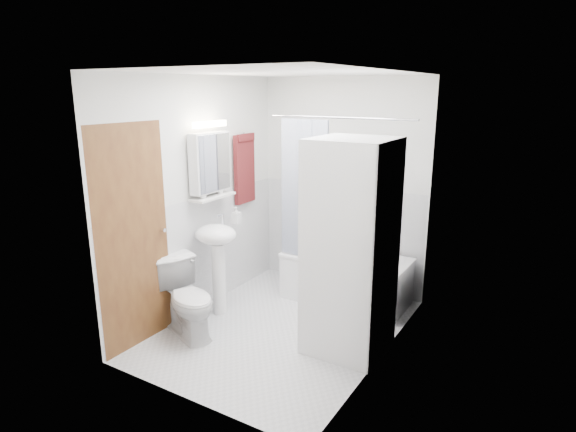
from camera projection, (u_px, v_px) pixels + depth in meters
The scene contains 20 objects.
floor at pixel (282, 329), 4.69m from camera, with size 2.60×2.60×0.00m, color silver.
room_walls at pixel (281, 179), 4.31m from camera, with size 2.60×2.60×2.60m.
wainscot at pixel (297, 262), 4.78m from camera, with size 1.98×2.58×2.58m.
door at pixel (163, 230), 4.45m from camera, with size 0.05×2.00×2.00m.
bathtub at pixel (346, 276), 5.25m from camera, with size 1.34×0.64×0.52m.
tub_spout at pixel (376, 223), 5.28m from camera, with size 0.04×0.04×0.12m, color silver.
curtain_rod at pixel (340, 118), 4.60m from camera, with size 0.02×0.02×1.52m, color silver.
shower_curtain at pixel (304, 190), 4.98m from camera, with size 0.55×0.02×1.45m.
sink at pixel (217, 248), 4.86m from camera, with size 0.44×0.37×1.04m.
medicine_cabinet at pixel (210, 161), 4.82m from camera, with size 0.13×0.50×0.71m.
shelf at pixel (213, 197), 4.91m from camera, with size 0.18×0.54×0.03m, color silver.
shower_caddy at pixel (382, 196), 5.17m from camera, with size 0.22×0.06×0.02m, color silver.
towel at pixel (244, 167), 5.40m from camera, with size 0.07×0.33×0.79m.
washer_dryer at pixel (350, 248), 4.13m from camera, with size 0.68×0.67×1.88m.
toilet at pixel (188, 299), 4.51m from camera, with size 0.41×0.73×0.71m, color white.
soap_pump at pixel (236, 219), 5.01m from camera, with size 0.08×0.17×0.08m, color gray.
shelf_bottle at pixel (203, 195), 4.77m from camera, with size 0.07×0.18×0.07m, color gray.
shelf_cup at pixel (220, 189), 4.99m from camera, with size 0.10×0.09×0.10m, color gray.
shampoo_a at pixel (369, 188), 5.23m from camera, with size 0.13×0.17×0.13m, color gray.
shampoo_b at pixel (379, 191), 5.17m from camera, with size 0.08×0.21×0.08m, color #2860A2.
Camera 1 is at (2.24, -3.61, 2.26)m, focal length 30.00 mm.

